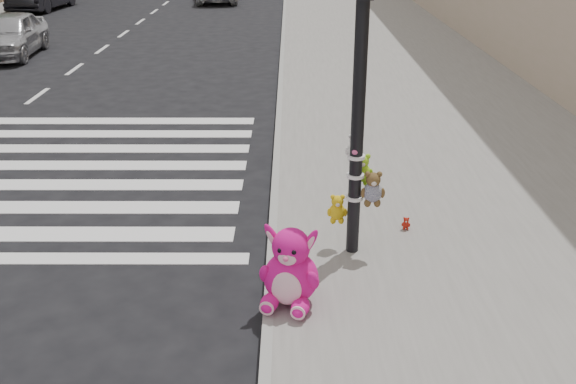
# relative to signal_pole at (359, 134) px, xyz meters

# --- Properties ---
(ground) EXTENTS (120.00, 120.00, 0.00)m
(ground) POSITION_rel_signal_pole_xyz_m (-2.62, -1.82, -1.72)
(ground) COLOR black
(ground) RESTS_ON ground
(sidewalk_near) EXTENTS (7.00, 80.00, 0.14)m
(sidewalk_near) POSITION_rel_signal_pole_xyz_m (2.38, 8.18, -1.65)
(sidewalk_near) COLOR slate
(sidewalk_near) RESTS_ON ground
(curb_edge) EXTENTS (0.12, 80.00, 0.15)m
(curb_edge) POSITION_rel_signal_pole_xyz_m (-1.07, 8.18, -1.65)
(curb_edge) COLOR gray
(curb_edge) RESTS_ON ground
(signal_pole) EXTENTS (0.71, 0.50, 4.00)m
(signal_pole) POSITION_rel_signal_pole_xyz_m (0.00, 0.00, 0.00)
(signal_pole) COLOR black
(signal_pole) RESTS_ON sidewalk_near
(pink_bunny) EXTENTS (0.74, 0.82, 0.97)m
(pink_bunny) POSITION_rel_signal_pole_xyz_m (-0.83, -1.25, -1.19)
(pink_bunny) COLOR #E11387
(pink_bunny) RESTS_ON sidewalk_near
(red_teddy) EXTENTS (0.14, 0.11, 0.19)m
(red_teddy) POSITION_rel_signal_pole_xyz_m (0.78, 0.58, -1.49)
(red_teddy) COLOR #B21D11
(red_teddy) RESTS_ON sidewalk_near
(car_silver_far) EXTENTS (1.91, 4.09, 1.35)m
(car_silver_far) POSITION_rel_signal_pole_xyz_m (-9.66, 13.11, -1.04)
(car_silver_far) COLOR #B1B1B6
(car_silver_far) RESTS_ON ground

